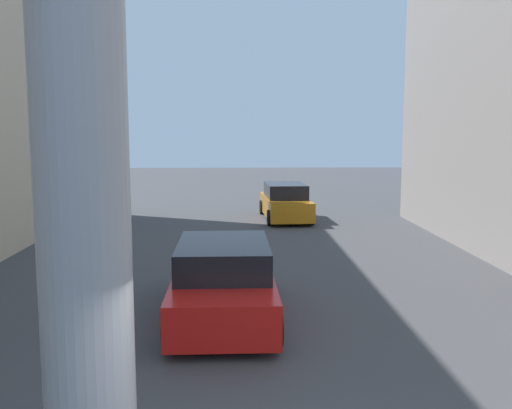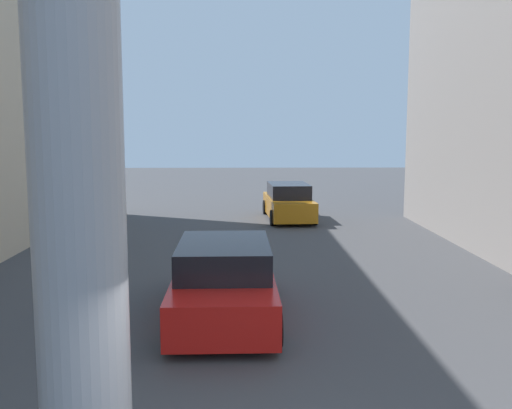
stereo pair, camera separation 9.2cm
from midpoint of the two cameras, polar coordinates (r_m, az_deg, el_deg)
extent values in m
plane|color=#424244|center=(14.95, -0.69, -7.44)|extent=(89.90, 89.90, 0.00)
cylinder|color=#9E9EA3|center=(5.34, -18.09, 17.55)|extent=(0.83, 0.83, 9.60)
cylinder|color=black|center=(13.71, -7.38, -7.49)|extent=(0.23, 0.64, 0.64)
cylinder|color=black|center=(13.68, 0.65, -7.46)|extent=(0.23, 0.64, 0.64)
cylinder|color=black|center=(10.44, -8.97, -12.32)|extent=(0.23, 0.64, 0.64)
cylinder|color=black|center=(10.41, 1.76, -12.30)|extent=(0.23, 0.64, 0.64)
cube|color=red|center=(11.94, -3.48, -8.49)|extent=(2.08, 4.94, 0.80)
cube|color=black|center=(11.77, -3.51, -5.21)|extent=(1.89, 2.73, 0.60)
cylinder|color=black|center=(26.35, 0.54, -0.26)|extent=(0.26, 0.65, 0.64)
cylinder|color=black|center=(26.56, 4.16, -0.21)|extent=(0.26, 0.65, 0.64)
cylinder|color=black|center=(23.13, 1.32, -1.33)|extent=(0.26, 0.65, 0.64)
cylinder|color=black|center=(23.37, 5.43, -1.27)|extent=(0.26, 0.65, 0.64)
cube|color=#BF7214|center=(24.80, 2.84, -0.19)|extent=(2.04, 4.77, 0.80)
cube|color=black|center=(24.72, 2.85, 1.42)|extent=(1.78, 2.66, 0.60)
cylinder|color=brown|center=(24.29, -18.65, 6.98)|extent=(0.33, 0.42, 7.63)
ellipsoid|color=#28762D|center=(24.45, -17.51, 15.66)|extent=(1.36, 0.45, 0.59)
ellipsoid|color=#2C772D|center=(25.20, -18.38, 15.33)|extent=(0.60, 1.37, 0.64)
ellipsoid|color=#30662D|center=(25.19, -19.92, 15.19)|extent=(1.17, 1.16, 0.74)
ellipsoid|color=#31612D|center=(24.41, -20.76, 15.35)|extent=(1.24, 0.98, 0.82)
ellipsoid|color=#32622D|center=(23.92, -18.92, 15.75)|extent=(0.88, 1.35, 0.65)
camera|label=1|loc=(0.05, -90.26, -0.03)|focal=40.00mm
camera|label=2|loc=(0.05, 89.74, 0.03)|focal=40.00mm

